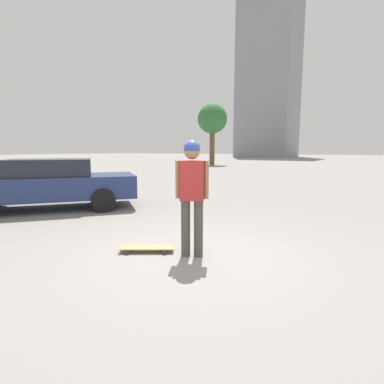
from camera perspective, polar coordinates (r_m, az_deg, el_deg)
ground_plane at (r=4.84m, az=0.00°, el=-12.01°), size 220.00×220.00×0.00m
person at (r=4.58m, az=0.00°, el=0.81°), size 0.34×0.46×1.81m
skateboard at (r=5.03m, az=-8.60°, el=-10.49°), size 0.67×0.87×0.08m
car_parked_near at (r=9.28m, az=-25.81°, el=1.53°), size 4.83×4.46×1.41m
building_block_distant at (r=75.72m, az=14.50°, el=20.46°), size 12.20×11.94×36.58m
tree_distant at (r=33.83m, az=3.90°, el=13.58°), size 3.25×3.25×6.69m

